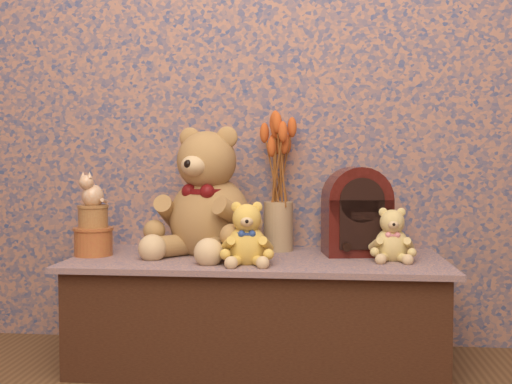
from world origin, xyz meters
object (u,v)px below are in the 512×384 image
teddy_medium (247,230)px  teddy_large (210,186)px  cathedral_radio (357,211)px  biscuit_tin_lower (93,242)px  teddy_small (392,232)px  cat_figurine (93,188)px  ceramic_vase (278,226)px

teddy_medium → teddy_large: bearing=121.9°
cathedral_radio → biscuit_tin_lower: 0.98m
teddy_medium → teddy_small: size_ratio=1.14×
teddy_large → teddy_medium: teddy_large is taller
cat_figurine → ceramic_vase: bearing=40.5°
cat_figurine → teddy_large: bearing=36.2°
ceramic_vase → biscuit_tin_lower: bearing=-164.2°
teddy_large → biscuit_tin_lower: teddy_large is taller
teddy_large → biscuit_tin_lower: bearing=-148.1°
teddy_small → cathedral_radio: (-0.12, 0.12, 0.06)m
cathedral_radio → cat_figurine: cathedral_radio is taller
teddy_medium → ceramic_vase: (0.09, 0.31, -0.02)m
teddy_medium → cathedral_radio: size_ratio=0.69×
ceramic_vase → teddy_small: bearing=-24.8°
teddy_medium → teddy_small: (0.50, 0.12, -0.01)m
teddy_medium → biscuit_tin_lower: size_ratio=1.64×
teddy_medium → ceramic_vase: 0.32m
ceramic_vase → biscuit_tin_lower: (-0.67, -0.19, -0.04)m
cathedral_radio → cat_figurine: 0.98m
biscuit_tin_lower → teddy_large: bearing=11.5°
teddy_large → teddy_small: teddy_large is taller
cat_figurine → teddy_medium: bearing=13.2°
cathedral_radio → biscuit_tin_lower: bearing=177.5°
teddy_large → teddy_small: 0.69m
biscuit_tin_lower → cat_figurine: (0.00, 0.00, 0.20)m
teddy_large → biscuit_tin_lower: 0.48m
ceramic_vase → cat_figurine: 0.72m
teddy_small → cathedral_radio: bearing=135.5°
teddy_large → teddy_medium: 0.30m
teddy_medium → teddy_small: 0.51m
biscuit_tin_lower → ceramic_vase: bearing=15.8°
biscuit_tin_lower → cat_figurine: bearing=0.0°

